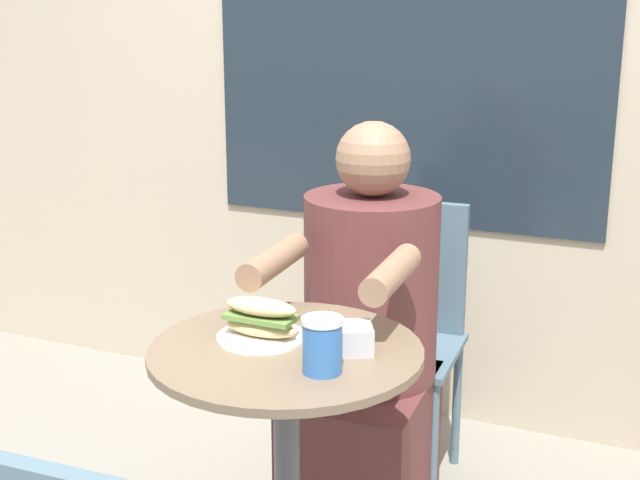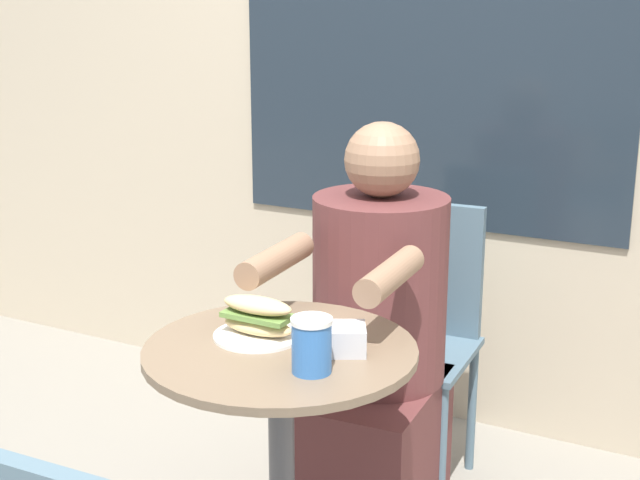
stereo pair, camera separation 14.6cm
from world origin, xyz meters
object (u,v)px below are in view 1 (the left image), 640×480
Objects in this scene: cafe_table at (287,432)px; seated_diner at (366,362)px; sandwich_on_plate at (261,322)px; diner_chair at (404,315)px; drink_cup at (322,345)px.

cafe_table is 0.50m from seated_diner.
cafe_table is 0.26m from sandwich_on_plate.
diner_chair is at bearing -92.08° from seated_diner.
cafe_table is 0.84× the size of diner_chair.
drink_cup is at bearing -29.65° from sandwich_on_plate.
cafe_table is 0.63× the size of seated_diner.
cafe_table is 0.31m from drink_cup.
seated_diner is at bearing 87.92° from diner_chair.
cafe_table is at bearing -19.84° from sandwich_on_plate.
diner_chair is at bearing 90.28° from cafe_table.
drink_cup is at bearing 98.43° from seated_diner.
cafe_table is at bearing 86.30° from seated_diner.
sandwich_on_plate is at bearing 160.16° from cafe_table.
seated_diner is 0.55m from sandwich_on_plate.
seated_diner is at bearing 101.75° from drink_cup.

